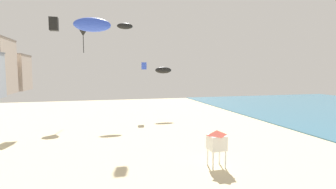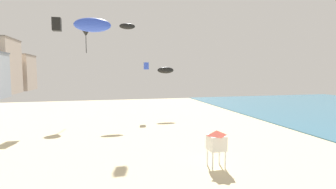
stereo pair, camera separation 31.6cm
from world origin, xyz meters
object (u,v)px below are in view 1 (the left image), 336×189
(kite_black_parafoil, at_px, (125,26))
(kite_black_box, at_px, (54,24))
(kite_black_parafoil_2, at_px, (163,70))
(kite_blue_parafoil, at_px, (92,25))
(lifeguard_stand, at_px, (217,140))
(kite_blue_box, at_px, (144,66))
(kite_black_delta, at_px, (83,32))

(kite_black_parafoil, bearing_deg, kite_black_box, -170.92)
(kite_black_parafoil, relative_size, kite_black_parafoil_2, 0.93)
(kite_blue_parafoil, distance_m, kite_black_box, 19.30)
(lifeguard_stand, bearing_deg, kite_black_parafoil_2, 84.19)
(kite_black_box, bearing_deg, lifeguard_stand, -58.43)
(kite_blue_box, height_order, kite_black_parafoil_2, kite_blue_box)
(lifeguard_stand, height_order, kite_black_parafoil, kite_black_parafoil)
(kite_black_parafoil_2, bearing_deg, kite_black_box, -178.53)
(lifeguard_stand, distance_m, kite_black_parafoil_2, 22.27)
(kite_blue_box, xyz_separation_m, kite_black_delta, (-8.28, 2.31, 4.85))
(kite_blue_parafoil, height_order, kite_black_parafoil, kite_black_parafoil)
(kite_black_delta, bearing_deg, kite_blue_box, -15.61)
(kite_blue_box, bearing_deg, kite_black_box, 179.84)
(lifeguard_stand, distance_m, kite_black_parafoil, 25.66)
(kite_blue_parafoil, height_order, kite_black_delta, kite_black_delta)
(kite_black_parafoil, distance_m, kite_black_delta, 5.92)
(kite_black_box, height_order, kite_blue_box, kite_black_box)
(lifeguard_stand, relative_size, kite_blue_parafoil, 1.03)
(kite_blue_parafoil, relative_size, kite_black_box, 1.47)
(lifeguard_stand, relative_size, kite_blue_box, 2.56)
(kite_blue_parafoil, bearing_deg, kite_blue_box, 70.07)
(kite_blue_parafoil, relative_size, kite_black_parafoil, 1.09)
(lifeguard_stand, bearing_deg, kite_black_box, 120.05)
(kite_black_parafoil, height_order, kite_black_box, kite_black_box)
(kite_blue_box, bearing_deg, lifeguard_stand, -86.45)
(lifeguard_stand, bearing_deg, kite_blue_box, 92.04)
(kite_blue_parafoil, bearing_deg, kite_black_parafoil, 78.14)
(kite_blue_parafoil, xyz_separation_m, kite_black_parafoil_2, (9.60, 18.75, -3.00))
(kite_black_box, bearing_deg, kite_blue_box, -0.16)
(kite_blue_parafoil, bearing_deg, lifeguard_stand, -20.17)
(kite_blue_box, distance_m, kite_black_parafoil_2, 3.04)
(kite_black_box, relative_size, kite_black_parafoil_2, 0.69)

